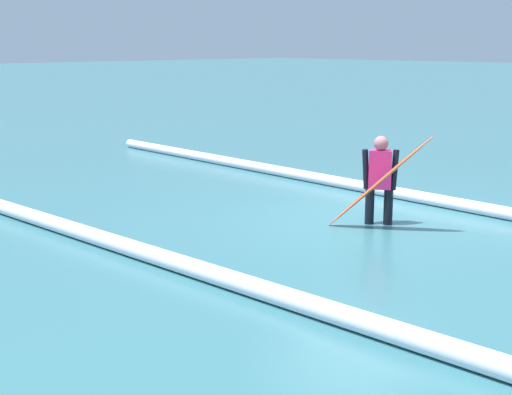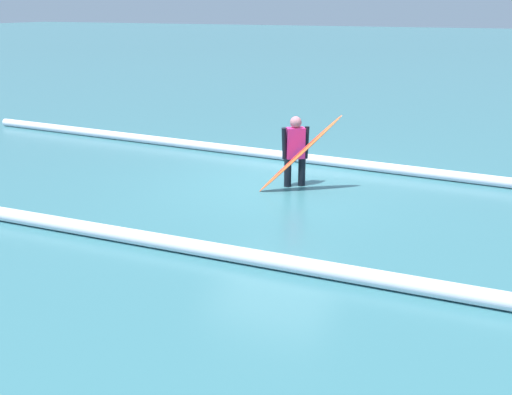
# 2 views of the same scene
# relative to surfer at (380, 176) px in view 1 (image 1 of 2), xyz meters

# --- Properties ---
(ground_plane) EXTENTS (172.88, 172.88, 0.00)m
(ground_plane) POSITION_rel_surfer_xyz_m (0.38, 0.11, -0.75)
(ground_plane) COLOR #367079
(surfer) EXTENTS (0.44, 0.40, 1.36)m
(surfer) POSITION_rel_surfer_xyz_m (0.00, 0.00, 0.00)
(surfer) COLOR black
(surfer) RESTS_ON ground_plane
(surfboard) EXTENTS (1.48, 0.88, 1.47)m
(surfboard) POSITION_rel_surfer_xyz_m (-0.20, 0.28, -0.03)
(surfboard) COLOR #E55926
(surfboard) RESTS_ON ground_plane
(wave_crest_midground) EXTENTS (20.19, 0.65, 0.22)m
(wave_crest_midground) POSITION_rel_surfer_xyz_m (0.71, 3.72, -0.64)
(wave_crest_midground) COLOR white
(wave_crest_midground) RESTS_ON ground_plane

